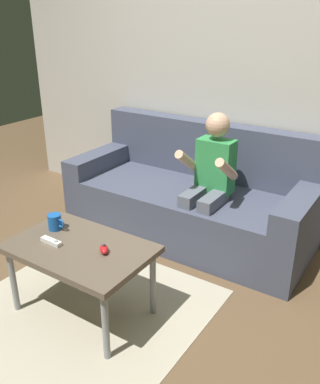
{
  "coord_description": "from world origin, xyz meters",
  "views": [
    {
      "loc": [
        1.33,
        -1.32,
        1.64
      ],
      "look_at": [
        0.0,
        0.7,
        0.59
      ],
      "focal_mm": 38.91,
      "sensor_mm": 36.0,
      "label": 1
    }
  ],
  "objects_px": {
    "couch": "(192,199)",
    "coffee_mug": "(55,222)",
    "coffee_table": "(80,253)",
    "game_remote_white_near_edge": "(51,241)",
    "person_seated_on_couch": "(209,179)",
    "nunchuk_red": "(104,249)"
  },
  "relations": [
    {
      "from": "person_seated_on_couch",
      "to": "coffee_mug",
      "type": "relative_size",
      "value": 8.62
    },
    {
      "from": "coffee_table",
      "to": "game_remote_white_near_edge",
      "type": "height_order",
      "value": "game_remote_white_near_edge"
    },
    {
      "from": "game_remote_white_near_edge",
      "to": "nunchuk_red",
      "type": "distance_m",
      "value": 0.32
    },
    {
      "from": "game_remote_white_near_edge",
      "to": "nunchuk_red",
      "type": "height_order",
      "value": "nunchuk_red"
    },
    {
      "from": "coffee_table",
      "to": "coffee_mug",
      "type": "height_order",
      "value": "coffee_mug"
    },
    {
      "from": "couch",
      "to": "coffee_mug",
      "type": "xyz_separation_m",
      "value": [
        -0.3,
        -1.13,
        0.2
      ]
    },
    {
      "from": "coffee_table",
      "to": "coffee_mug",
      "type": "bearing_deg",
      "value": 165.29
    },
    {
      "from": "couch",
      "to": "person_seated_on_couch",
      "type": "distance_m",
      "value": 0.41
    },
    {
      "from": "coffee_table",
      "to": "nunchuk_red",
      "type": "bearing_deg",
      "value": 8.63
    },
    {
      "from": "person_seated_on_couch",
      "to": "game_remote_white_near_edge",
      "type": "xyz_separation_m",
      "value": [
        -0.43,
        -1.08,
        -0.11
      ]
    },
    {
      "from": "coffee_mug",
      "to": "coffee_table",
      "type": "bearing_deg",
      "value": -14.71
    },
    {
      "from": "nunchuk_red",
      "to": "coffee_mug",
      "type": "bearing_deg",
      "value": 174.09
    },
    {
      "from": "couch",
      "to": "coffee_mug",
      "type": "relative_size",
      "value": 15.9
    },
    {
      "from": "person_seated_on_couch",
      "to": "nunchuk_red",
      "type": "relative_size",
      "value": 10.67
    },
    {
      "from": "person_seated_on_couch",
      "to": "coffee_table",
      "type": "relative_size",
      "value": 1.28
    },
    {
      "from": "person_seated_on_couch",
      "to": "coffee_mug",
      "type": "bearing_deg",
      "value": -119.43
    },
    {
      "from": "coffee_table",
      "to": "nunchuk_red",
      "type": "distance_m",
      "value": 0.17
    },
    {
      "from": "game_remote_white_near_edge",
      "to": "couch",
      "type": "bearing_deg",
      "value": 81.12
    },
    {
      "from": "coffee_table",
      "to": "coffee_mug",
      "type": "xyz_separation_m",
      "value": [
        -0.25,
        0.07,
        0.09
      ]
    },
    {
      "from": "nunchuk_red",
      "to": "coffee_mug",
      "type": "height_order",
      "value": "coffee_mug"
    },
    {
      "from": "coffee_mug",
      "to": "game_remote_white_near_edge",
      "type": "bearing_deg",
      "value": -51.8
    },
    {
      "from": "person_seated_on_couch",
      "to": "game_remote_white_near_edge",
      "type": "relative_size",
      "value": 7.21
    }
  ]
}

